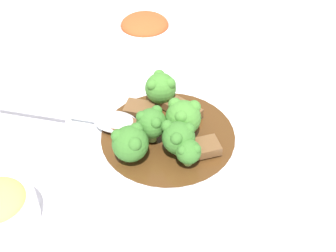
{
  "coord_description": "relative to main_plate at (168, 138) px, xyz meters",
  "views": [
    {
      "loc": [
        -0.02,
        0.49,
        0.49
      ],
      "look_at": [
        0.0,
        0.0,
        0.03
      ],
      "focal_mm": 50.0,
      "sensor_mm": 36.0,
      "label": 1
    }
  ],
  "objects": [
    {
      "name": "paper_napkin",
      "position": [
        -0.19,
        0.15,
        -0.01
      ],
      "size": [
        0.12,
        0.11,
        0.01
      ],
      "color": "silver",
      "rests_on": "ground_plane"
    },
    {
      "name": "sauce_dish",
      "position": [
        -0.23,
        -0.0,
        -0.0
      ],
      "size": [
        0.07,
        0.07,
        0.01
      ],
      "color": "white",
      "rests_on": "ground_plane"
    },
    {
      "name": "beef_strip_3",
      "position": [
        0.05,
        -0.05,
        0.01
      ],
      "size": [
        0.05,
        0.04,
        0.01
      ],
      "color": "brown",
      "rests_on": "main_plate"
    },
    {
      "name": "main_plate",
      "position": [
        0.0,
        0.0,
        0.0
      ],
      "size": [
        0.32,
        0.32,
        0.02
      ],
      "color": "white",
      "rests_on": "ground_plane"
    },
    {
      "name": "serving_spoon",
      "position": [
        0.1,
        -0.02,
        0.02
      ],
      "size": [
        0.24,
        0.07,
        0.01
      ],
      "color": "silver",
      "rests_on": "main_plate"
    },
    {
      "name": "beef_strip_0",
      "position": [
        0.05,
        0.0,
        0.01
      ],
      "size": [
        0.06,
        0.06,
        0.01
      ],
      "color": "brown",
      "rests_on": "main_plate"
    },
    {
      "name": "broccoli_floret_2",
      "position": [
        -0.02,
        0.04,
        0.04
      ],
      "size": [
        0.05,
        0.05,
        0.05
      ],
      "color": "#7FA84C",
      "rests_on": "main_plate"
    },
    {
      "name": "broccoli_floret_1",
      "position": [
        -0.03,
        0.06,
        0.03
      ],
      "size": [
        0.03,
        0.03,
        0.04
      ],
      "color": "#7FA84C",
      "rests_on": "main_plate"
    },
    {
      "name": "beef_strip_1",
      "position": [
        -0.02,
        -0.05,
        0.02
      ],
      "size": [
        0.07,
        0.06,
        0.01
      ],
      "color": "brown",
      "rests_on": "main_plate"
    },
    {
      "name": "ground_plane",
      "position": [
        0.0,
        0.0,
        -0.01
      ],
      "size": [
        4.0,
        4.0,
        0.0
      ],
      "primitive_type": "plane",
      "color": "silver"
    },
    {
      "name": "broccoli_floret_0",
      "position": [
        0.05,
        0.05,
        0.04
      ],
      "size": [
        0.05,
        0.05,
        0.05
      ],
      "color": "#8EB756",
      "rests_on": "main_plate"
    },
    {
      "name": "broccoli_floret_3",
      "position": [
        0.02,
        0.01,
        0.04
      ],
      "size": [
        0.04,
        0.04,
        0.05
      ],
      "color": "#7FA84C",
      "rests_on": "main_plate"
    },
    {
      "name": "beef_strip_2",
      "position": [
        -0.05,
        0.03,
        0.02
      ],
      "size": [
        0.05,
        0.04,
        0.01
      ],
      "color": "brown",
      "rests_on": "main_plate"
    },
    {
      "name": "broccoli_floret_5",
      "position": [
        -0.02,
        -0.0,
        0.04
      ],
      "size": [
        0.05,
        0.05,
        0.06
      ],
      "color": "#8EB756",
      "rests_on": "main_plate"
    },
    {
      "name": "broccoli_floret_4",
      "position": [
        0.01,
        -0.07,
        0.04
      ],
      "size": [
        0.05,
        0.05,
        0.05
      ],
      "color": "#8EB756",
      "rests_on": "main_plate"
    },
    {
      "name": "side_bowl_kimchi",
      "position": [
        0.05,
        -0.25,
        0.02
      ],
      "size": [
        0.11,
        0.11,
        0.06
      ],
      "color": "white",
      "rests_on": "ground_plane"
    }
  ]
}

